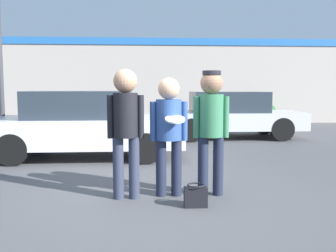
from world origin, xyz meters
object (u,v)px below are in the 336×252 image
Objects in this scene: person_right at (211,120)px; parked_car_near at (84,124)px; handbag at (196,196)px; parked_car_far at (230,115)px; shrub at (266,114)px; person_middle_with_frisbee at (169,126)px; person_left at (126,121)px.

parked_car_near is (-2.27, 3.15, -0.34)m from person_right.
parked_car_near reaches higher than handbag.
parked_car_far is 4.96m from shrub.
parked_car_near is at bearing 125.81° from person_right.
person_right is at bearing 61.21° from handbag.
shrub is at bearing 64.72° from person_middle_with_frisbee.
person_middle_with_frisbee reaches higher than parked_car_far.
parked_car_far is 4.76× the size of shrub.
shrub reaches higher than handbag.
person_middle_with_frisbee is 3.56m from parked_car_near.
person_left reaches higher than parked_car_near.
parked_car_near reaches higher than shrub.
shrub is (5.52, 10.51, -0.64)m from person_left.
parked_car_near is (-1.67, 3.13, -0.27)m from person_middle_with_frisbee.
handbag is (0.31, -0.54, -0.87)m from person_middle_with_frisbee.
person_left is at bearing -171.39° from person_middle_with_frisbee.
person_left reaches higher than parked_car_far.
handbag is (-4.61, -10.95, -0.31)m from shrub.
person_left is 1.39m from handbag.
person_left is 2.00× the size of shrub.
person_middle_with_frisbee is 1.07m from handbag.
person_middle_with_frisbee reaches higher than shrub.
person_right is at bearing 3.82° from person_left.
person_middle_with_frisbee is at bearing -115.28° from shrub.
parked_car_near is 14.30× the size of handbag.
parked_car_near is at bearing 108.26° from person_left.
parked_car_near is at bearing -142.54° from parked_car_far.
handbag is (-0.29, -0.53, -0.94)m from person_right.
person_middle_with_frisbee is at bearing 120.22° from handbag.
person_right reaches higher than parked_car_far.
parked_car_near is at bearing 118.01° from person_middle_with_frisbee.
shrub is (2.59, 4.22, -0.27)m from parked_car_far.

